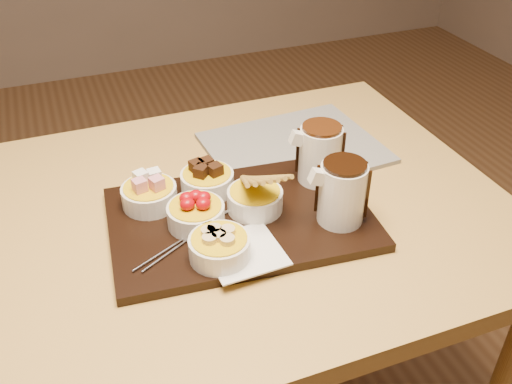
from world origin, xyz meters
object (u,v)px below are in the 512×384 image
object	(u,v)px
serving_board	(240,219)
pitcher_milk_chocolate	(320,155)
dining_table	(190,255)
bowl_strawberries	(196,215)
newspaper	(294,148)
pitcher_dark_chocolate	(342,194)

from	to	relation	value
serving_board	pitcher_milk_chocolate	xyz separation A→B (m)	(0.18, 0.05, 0.06)
dining_table	pitcher_milk_chocolate	distance (m)	0.32
bowl_strawberries	pitcher_milk_chocolate	size ratio (longest dim) A/B	0.91
serving_board	pitcher_milk_chocolate	size ratio (longest dim) A/B	4.17
newspaper	dining_table	bearing A→B (deg)	-156.55
pitcher_milk_chocolate	newspaper	distance (m)	0.16
dining_table	bowl_strawberries	world-z (taller)	bowl_strawberries
serving_board	bowl_strawberries	size ratio (longest dim) A/B	4.60
serving_board	bowl_strawberries	bearing A→B (deg)	-176.42
serving_board	bowl_strawberries	xyz separation A→B (m)	(-0.08, 0.00, 0.03)
dining_table	newspaper	size ratio (longest dim) A/B	3.38
pitcher_dark_chocolate	pitcher_milk_chocolate	bearing A→B (deg)	85.60
dining_table	pitcher_dark_chocolate	xyz separation A→B (m)	(0.24, -0.13, 0.17)
bowl_strawberries	newspaper	size ratio (longest dim) A/B	0.28
bowl_strawberries	pitcher_dark_chocolate	distance (m)	0.25
dining_table	bowl_strawberries	bearing A→B (deg)	-85.42
bowl_strawberries	pitcher_dark_chocolate	size ratio (longest dim) A/B	0.91
pitcher_milk_chocolate	dining_table	bearing A→B (deg)	-175.61
pitcher_milk_chocolate	pitcher_dark_chocolate	bearing A→B (deg)	-94.40
pitcher_dark_chocolate	pitcher_milk_chocolate	world-z (taller)	same
bowl_strawberries	pitcher_milk_chocolate	xyz separation A→B (m)	(0.26, 0.05, 0.04)
bowl_strawberries	pitcher_milk_chocolate	bearing A→B (deg)	11.27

